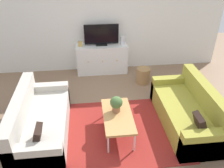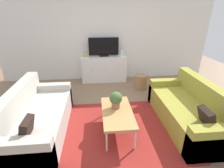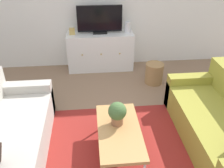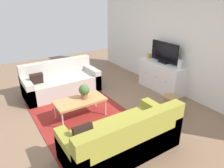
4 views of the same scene
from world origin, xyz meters
name	(u,v)px [view 4 (image 4 of 4)]	position (x,y,z in m)	size (l,w,h in m)	color
ground_plane	(89,114)	(0.00, 0.00, 0.00)	(10.00, 10.00, 0.00)	#84664C
wall_back	(175,41)	(0.00, 2.55, 1.35)	(6.40, 0.12, 2.70)	silver
area_rug	(83,116)	(0.00, -0.15, 0.01)	(2.50, 1.90, 0.01)	maroon
couch_left_side	(61,82)	(-1.44, -0.10, 0.28)	(0.88, 1.92, 0.83)	#B2ADA3
couch_right_side	(124,140)	(1.44, -0.10, 0.28)	(0.88, 1.92, 0.83)	olive
coffee_table	(80,101)	(0.01, -0.20, 0.39)	(0.53, 1.05, 0.42)	#B7844C
potted_plant	(84,91)	(0.00, -0.09, 0.59)	(0.23, 0.23, 0.31)	#936042
tv_console	(161,77)	(-0.08, 2.27, 0.39)	(1.34, 0.47, 0.78)	white
flat_screen_tv	(164,53)	(-0.08, 2.29, 1.05)	(0.88, 0.16, 0.55)	black
glass_vase	(180,64)	(0.47, 2.27, 0.89)	(0.11, 0.11, 0.22)	silver
mantel_clock	(149,56)	(-0.64, 2.27, 0.84)	(0.11, 0.07, 0.13)	tan
wicker_basket	(170,104)	(0.90, 1.57, 0.20)	(0.34, 0.34, 0.40)	#9E7547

